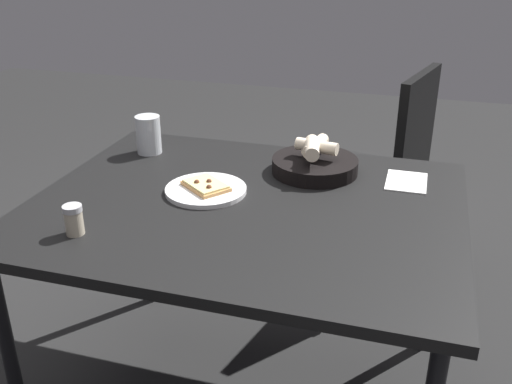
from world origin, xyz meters
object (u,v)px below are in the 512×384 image
at_px(beer_glass, 149,137).
at_px(pepper_shaker, 74,221).
at_px(bread_basket, 315,162).
at_px(dining_table, 246,219).
at_px(chair_far, 384,162).
at_px(pizza_plate, 206,189).

xyz_separation_m(beer_glass, pepper_shaker, (-0.58, -0.08, -0.02)).
bearing_deg(bread_basket, beer_glass, 88.46).
bearing_deg(dining_table, chair_far, -19.42).
xyz_separation_m(pizza_plate, pepper_shaker, (-0.33, 0.22, 0.02)).
distance_m(beer_glass, chair_far, 1.01).
height_order(dining_table, pepper_shaker, pepper_shaker).
xyz_separation_m(pepper_shaker, chair_far, (1.21, -0.68, -0.22)).
relative_size(pizza_plate, beer_glass, 1.85).
bearing_deg(pepper_shaker, pizza_plate, -34.20).
relative_size(pizza_plate, pepper_shaker, 3.02).
distance_m(bread_basket, beer_glass, 0.58).
height_order(pepper_shaker, chair_far, chair_far).
bearing_deg(pepper_shaker, bread_basket, -41.31).
bearing_deg(pizza_plate, bread_basket, -49.12).
bearing_deg(pizza_plate, dining_table, -102.65).
height_order(dining_table, chair_far, chair_far).
bearing_deg(chair_far, pepper_shaker, 150.77).
bearing_deg(chair_far, dining_table, 160.58).
height_order(bread_basket, chair_far, chair_far).
height_order(pizza_plate, bread_basket, bread_basket).
bearing_deg(beer_glass, bread_basket, -91.54).
distance_m(dining_table, pizza_plate, 0.15).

